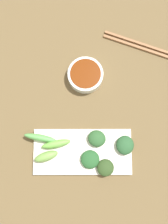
% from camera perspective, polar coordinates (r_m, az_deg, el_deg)
% --- Properties ---
extents(tabletop, '(2.10, 2.10, 0.02)m').
position_cam_1_polar(tabletop, '(0.86, 1.21, -0.84)').
color(tabletop, brown).
rests_on(tabletop, ground).
extents(sauce_bowl, '(0.11, 0.11, 0.04)m').
position_cam_1_polar(sauce_bowl, '(0.86, 0.31, 7.87)').
color(sauce_bowl, white).
rests_on(sauce_bowl, tabletop).
extents(serving_plate, '(0.14, 0.30, 0.01)m').
position_cam_1_polar(serving_plate, '(0.83, -0.32, -8.47)').
color(serving_plate, silver).
rests_on(serving_plate, tabletop).
extents(broccoli_leafy_0, '(0.07, 0.07, 0.02)m').
position_cam_1_polar(broccoli_leafy_0, '(0.82, 1.31, -10.08)').
color(broccoli_leafy_0, '#255729').
rests_on(broccoli_leafy_0, serving_plate).
extents(broccoli_stalk_1, '(0.04, 0.10, 0.03)m').
position_cam_1_polar(broccoli_stalk_1, '(0.82, -9.35, -5.46)').
color(broccoli_stalk_1, '#5FAE56').
rests_on(broccoli_stalk_1, serving_plate).
extents(broccoli_stalk_2, '(0.04, 0.09, 0.03)m').
position_cam_1_polar(broccoli_stalk_2, '(0.82, -5.97, -6.79)').
color(broccoli_stalk_2, '#72B74A').
rests_on(broccoli_stalk_2, serving_plate).
extents(broccoli_stalk_3, '(0.05, 0.08, 0.03)m').
position_cam_1_polar(broccoli_stalk_3, '(0.82, -8.08, -9.36)').
color(broccoli_stalk_3, '#76A64C').
rests_on(broccoli_stalk_3, serving_plate).
extents(broccoli_leafy_4, '(0.06, 0.06, 0.03)m').
position_cam_1_polar(broccoli_leafy_4, '(0.82, 8.74, -7.00)').
color(broccoli_leafy_4, '#29562E').
rests_on(broccoli_leafy_4, serving_plate).
extents(broccoli_leafy_5, '(0.07, 0.07, 0.03)m').
position_cam_1_polar(broccoli_leafy_5, '(0.82, 2.75, -5.66)').
color(broccoli_leafy_5, '#2C582C').
rests_on(broccoli_leafy_5, serving_plate).
extents(broccoli_leafy_6, '(0.06, 0.06, 0.02)m').
position_cam_1_polar(broccoli_leafy_6, '(0.82, 4.59, -11.77)').
color(broccoli_leafy_6, '#2D461F').
rests_on(broccoli_leafy_6, serving_plate).
extents(chopsticks, '(0.10, 0.22, 0.01)m').
position_cam_1_polar(chopsticks, '(0.93, 11.27, 13.89)').
color(chopsticks, '#91623D').
rests_on(chopsticks, tabletop).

